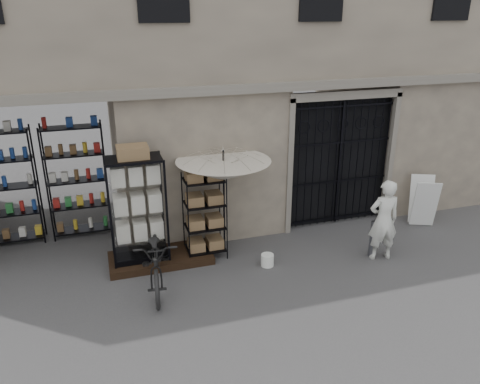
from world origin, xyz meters
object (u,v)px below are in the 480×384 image
object	(u,v)px
bicycle	(159,285)
steel_bollard	(373,239)
market_umbrella	(223,165)
shopkeeper	(379,257)
display_cabinet	(138,214)
wire_rack	(205,217)
white_bucket	(267,260)
easel_sign	(423,201)

from	to	relation	value
bicycle	steel_bollard	xyz separation A→B (m)	(4.29, -0.19, 0.38)
market_umbrella	shopkeeper	xyz separation A→B (m)	(2.91, -1.17, -1.88)
market_umbrella	bicycle	size ratio (longest dim) A/B	1.29
shopkeeper	display_cabinet	bearing A→B (deg)	-7.38
wire_rack	steel_bollard	xyz separation A→B (m)	(3.21, -1.03, -0.47)
display_cabinet	market_umbrella	world-z (taller)	market_umbrella
display_cabinet	white_bucket	xyz separation A→B (m)	(2.32, -0.82, -0.94)
market_umbrella	bicycle	xyz separation A→B (m)	(-1.49, -0.86, -1.88)
shopkeeper	wire_rack	bearing A→B (deg)	-11.82
wire_rack	market_umbrella	size ratio (longest dim) A/B	0.66
steel_bollard	shopkeeper	size ratio (longest dim) A/B	0.46
wire_rack	bicycle	bearing A→B (deg)	-157.61
market_umbrella	bicycle	world-z (taller)	market_umbrella
display_cabinet	wire_rack	size ratio (longest dim) A/B	1.26
shopkeeper	bicycle	bearing A→B (deg)	3.22
market_umbrella	white_bucket	xyz separation A→B (m)	(0.65, -0.78, -1.76)
white_bucket	shopkeeper	xyz separation A→B (m)	(2.27, -0.38, -0.12)
display_cabinet	wire_rack	bearing A→B (deg)	-17.96
wire_rack	steel_bollard	distance (m)	3.40
bicycle	easel_sign	size ratio (longest dim) A/B	1.81
display_cabinet	shopkeeper	world-z (taller)	display_cabinet
display_cabinet	steel_bollard	size ratio (longest dim) A/B	2.86
display_cabinet	steel_bollard	bearing A→B (deg)	-29.13
bicycle	steel_bollard	distance (m)	4.31
steel_bollard	easel_sign	xyz separation A→B (m)	(1.89, 0.95, 0.19)
market_umbrella	display_cabinet	bearing A→B (deg)	178.90
display_cabinet	shopkeeper	distance (m)	4.86
white_bucket	bicycle	size ratio (longest dim) A/B	0.12
market_umbrella	white_bucket	size ratio (longest dim) A/B	10.55
display_cabinet	easel_sign	distance (m)	6.39
easel_sign	market_umbrella	bearing A→B (deg)	-157.66
display_cabinet	easel_sign	xyz separation A→B (m)	(6.37, -0.13, -0.48)
display_cabinet	bicycle	world-z (taller)	display_cabinet
white_bucket	easel_sign	bearing A→B (deg)	9.67
bicycle	wire_rack	bearing A→B (deg)	44.30
display_cabinet	shopkeeper	size ratio (longest dim) A/B	1.32
display_cabinet	steel_bollard	distance (m)	4.66
market_umbrella	steel_bollard	bearing A→B (deg)	-20.45
market_umbrella	shopkeeper	world-z (taller)	market_umbrella
market_umbrella	steel_bollard	size ratio (longest dim) A/B	3.42
display_cabinet	bicycle	xyz separation A→B (m)	(0.19, -0.89, -1.06)
shopkeeper	white_bucket	bearing A→B (deg)	-2.32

